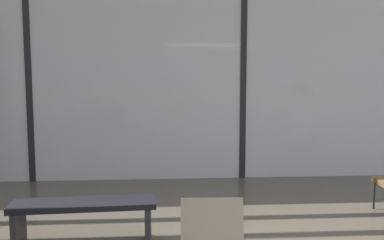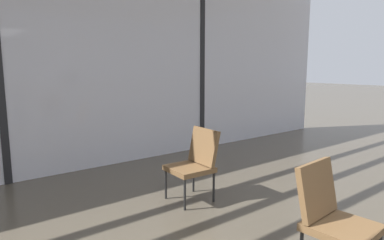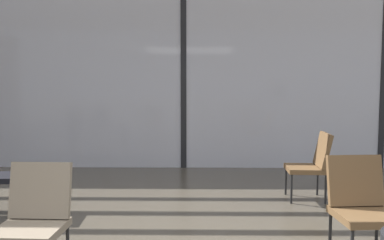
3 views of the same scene
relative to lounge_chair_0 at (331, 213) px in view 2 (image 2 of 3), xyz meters
The scene contains 3 objects.
window_mullion_2 4.47m from the lounge_chair_0, 64.45° to the left, with size 0.10×0.12×3.29m, color black.
lounge_chair_0 is the anchor object (origin of this frame).
lounge_chair_1 1.83m from the lounge_chair_0, 87.02° to the left, with size 0.55×0.50×0.87m.
Camera 2 is at (-0.75, -0.01, 1.62)m, focal length 31.75 mm.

